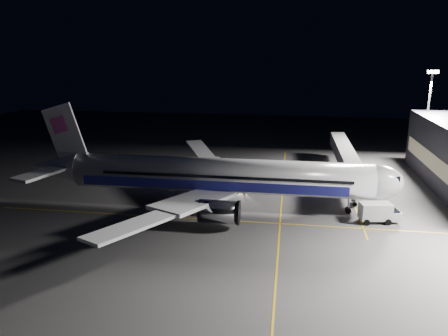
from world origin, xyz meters
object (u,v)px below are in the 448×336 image
jet_bridge (346,158)px  service_truck (379,212)px  safety_cone_b (244,194)px  airliner (213,176)px  floodlight_mast_north (428,110)px  safety_cone_c (231,196)px  safety_cone_a (205,181)px  baggage_tug (243,184)px

jet_bridge → service_truck: size_ratio=5.51×
service_truck → safety_cone_b: 23.06m
airliner → floodlight_mast_north: floodlight_mast_north is taller
floodlight_mast_north → safety_cone_c: size_ratio=39.94×
jet_bridge → safety_cone_c: jet_bridge is taller
airliner → safety_cone_a: (-3.79, 12.07, -4.85)m
jet_bridge → service_truck: jet_bridge is taller
floodlight_mast_north → safety_cone_c: bearing=-144.4°
baggage_tug → safety_cone_c: 5.47m
service_truck → safety_cone_b: size_ratio=10.24×
floodlight_mast_north → service_truck: 39.89m
floodlight_mast_north → safety_cone_a: 50.55m
floodlight_mast_north → service_truck: (-15.48, -35.16, -10.75)m
safety_cone_a → safety_cone_c: 9.93m
service_truck → baggage_tug: 25.15m
airliner → jet_bridge: bearing=38.0°
airliner → safety_cone_c: (2.37, 4.28, -4.90)m
safety_cone_a → jet_bridge: bearing=12.6°
safety_cone_c → safety_cone_b: bearing=39.0°
airliner → jet_bridge: size_ratio=1.79×
jet_bridge → floodlight_mast_north: floodlight_mast_north is taller
jet_bridge → baggage_tug: bearing=-156.0°
jet_bridge → safety_cone_b: jet_bridge is taller
airliner → safety_cone_a: size_ratio=96.60×
safety_cone_c → safety_cone_a: bearing=128.4°
airliner → baggage_tug: airliner is taller
safety_cone_b → safety_cone_c: (-2.10, -1.70, -0.05)m
jet_bridge → floodlight_mast_north: (18.00, 13.93, 7.79)m
jet_bridge → safety_cone_a: 27.86m
jet_bridge → safety_cone_a: jet_bridge is taller
airliner → baggage_tug: 11.13m
safety_cone_a → baggage_tug: bearing=-18.5°
service_truck → floodlight_mast_north: bearing=55.3°
floodlight_mast_north → service_truck: floodlight_mast_north is taller
safety_cone_b → baggage_tug: bearing=99.4°
safety_cone_b → safety_cone_a: bearing=143.6°
airliner → service_truck: (25.60, -3.17, -3.55)m
baggage_tug → jet_bridge: bearing=22.0°
baggage_tug → safety_cone_b: 3.61m
safety_cone_a → safety_cone_c: size_ratio=1.23×
airliner → floodlight_mast_north: bearing=37.9°
floodlight_mast_north → safety_cone_a: floodlight_mast_north is taller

